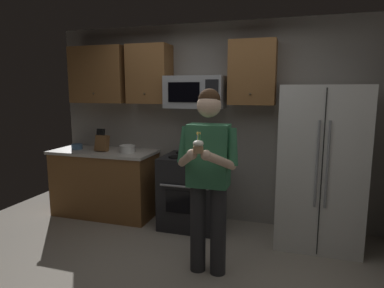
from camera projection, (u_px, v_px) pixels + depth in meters
name	position (u px, v px, depth m)	size (l,w,h in m)	color
ground_plane	(164.00, 284.00, 3.03)	(6.00, 6.00, 0.00)	#9E9384
wall_back	(212.00, 124.00, 4.47)	(4.40, 0.10, 2.60)	gray
oven_range	(193.00, 191.00, 4.28)	(0.76, 0.70, 0.93)	black
microwave	(196.00, 92.00, 4.19)	(0.74, 0.41, 0.40)	#9EA0A5
refrigerator	(319.00, 166.00, 3.73)	(0.90, 0.75, 1.80)	white
cabinet_row_upper	(155.00, 74.00, 4.37)	(2.78, 0.36, 0.76)	brown
counter_left	(105.00, 182.00, 4.68)	(1.44, 0.66, 0.92)	brown
knife_block	(102.00, 143.00, 4.54)	(0.16, 0.15, 0.32)	brown
bowl_large_white	(127.00, 149.00, 4.44)	(0.21, 0.21, 0.10)	white
bowl_small_colored	(77.00, 146.00, 4.71)	(0.16, 0.16, 0.07)	#4C7299
person	(208.00, 172.00, 3.08)	(0.60, 0.48, 1.76)	#262628
cupcake	(198.00, 146.00, 2.72)	(0.09, 0.09, 0.17)	#A87F56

